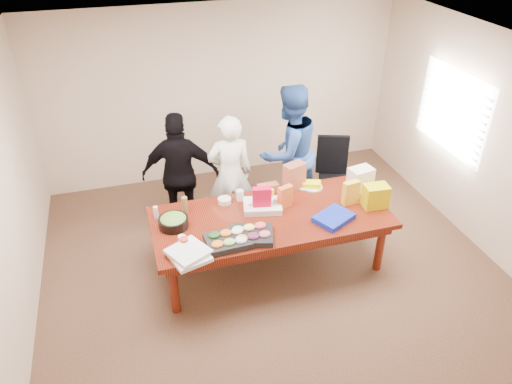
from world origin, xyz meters
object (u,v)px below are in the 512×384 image
object	(u,v)px
person_center	(230,174)
person_right	(289,153)
office_chair	(336,179)
salad_bowl	(174,222)
sheet_cake	(262,206)
conference_table	(270,241)

from	to	relation	value
person_center	person_right	bearing A→B (deg)	-168.45
office_chair	salad_bowl	xyz separation A→B (m)	(-2.40, -0.78, 0.28)
sheet_cake	person_center	bearing A→B (deg)	117.07
person_center	salad_bowl	bearing A→B (deg)	47.57
conference_table	sheet_cake	size ratio (longest dim) A/B	6.26
office_chair	person_center	bearing A→B (deg)	-162.77
office_chair	person_center	world-z (taller)	person_center
conference_table	person_center	size ratio (longest dim) A/B	1.69
sheet_cake	person_right	bearing A→B (deg)	66.68
person_center	sheet_cake	bearing A→B (deg)	108.18
office_chair	sheet_cake	bearing A→B (deg)	-131.82
conference_table	person_center	xyz separation A→B (m)	(-0.26, 0.95, 0.45)
person_center	salad_bowl	size ratio (longest dim) A/B	4.82
office_chair	person_center	distance (m)	1.56
office_chair	salad_bowl	world-z (taller)	office_chair
person_center	sheet_cake	distance (m)	0.81
person_right	salad_bowl	bearing A→B (deg)	8.48
person_right	sheet_cake	size ratio (longest dim) A/B	4.29
person_center	person_right	size ratio (longest dim) A/B	0.86
office_chair	person_right	xyz separation A→B (m)	(-0.67, 0.17, 0.43)
conference_table	person_right	xyz separation A→B (m)	(0.60, 1.07, 0.58)
salad_bowl	conference_table	bearing A→B (deg)	-5.86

